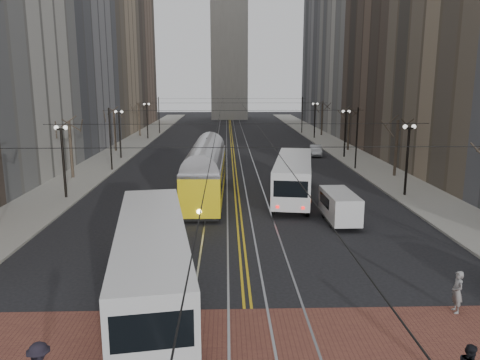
{
  "coord_description": "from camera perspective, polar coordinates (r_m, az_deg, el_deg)",
  "views": [
    {
      "loc": [
        -0.85,
        -18.72,
        9.15
      ],
      "look_at": [
        0.02,
        10.65,
        3.0
      ],
      "focal_mm": 35.0,
      "sensor_mm": 36.0,
      "label": 1
    }
  ],
  "objects": [
    {
      "name": "building_right_far",
      "position": [
        108.53,
        12.97,
        17.28
      ],
      "size": [
        16.0,
        20.0,
        40.0
      ],
      "primitive_type": "cube",
      "color": "slate",
      "rests_on": "ground"
    },
    {
      "name": "lamp_posts",
      "position": [
        47.9,
        -0.66,
        4.21
      ],
      "size": [
        27.6,
        57.2,
        5.6
      ],
      "color": "black",
      "rests_on": "ground"
    },
    {
      "name": "building_right_mid",
      "position": [
        70.32,
        21.36,
        17.46
      ],
      "size": [
        16.0,
        20.0,
        34.0
      ],
      "primitive_type": "cube",
      "color": "brown",
      "rests_on": "ground"
    },
    {
      "name": "cargo_van",
      "position": [
        31.63,
        12.04,
        -3.32
      ],
      "size": [
        1.89,
        4.69,
        2.06
      ],
      "primitive_type": "cube",
      "rotation": [
        0.0,
        0.0,
        0.02
      ],
      "color": "silver",
      "rests_on": "ground"
    },
    {
      "name": "sedan_grey",
      "position": [
        54.35,
        7.37,
        2.87
      ],
      "size": [
        1.94,
        4.64,
        1.57
      ],
      "primitive_type": "imported",
      "rotation": [
        0.0,
        0.0,
        0.02
      ],
      "color": "#474A4F",
      "rests_on": "ground"
    },
    {
      "name": "ground",
      "position": [
        20.86,
        0.84,
        -14.2
      ],
      "size": [
        260.0,
        260.0,
        0.0
      ],
      "primitive_type": "plane",
      "color": "black",
      "rests_on": "ground"
    },
    {
      "name": "pedestrian_b",
      "position": [
        21.23,
        24.96,
        -12.26
      ],
      "size": [
        0.44,
        0.65,
        1.75
      ],
      "primitive_type": "imported",
      "rotation": [
        0.0,
        0.0,
        4.68
      ],
      "color": "gray",
      "rests_on": "crosswalk_band"
    },
    {
      "name": "trolley_wires",
      "position": [
        53.83,
        -0.78,
        6.09
      ],
      "size": [
        25.96,
        120.0,
        6.6
      ],
      "color": "black",
      "rests_on": "ground"
    },
    {
      "name": "centre_lines",
      "position": [
        64.38,
        -0.92,
        3.66
      ],
      "size": [
        0.42,
        130.0,
        0.01
      ],
      "primitive_type": "cube",
      "color": "gold",
      "rests_on": "ground"
    },
    {
      "name": "rear_bus",
      "position": [
        37.58,
        6.53,
        0.17
      ],
      "size": [
        4.77,
        12.62,
        3.22
      ],
      "primitive_type": "cube",
      "rotation": [
        0.0,
        0.0,
        -0.17
      ],
      "color": "silver",
      "rests_on": "ground"
    },
    {
      "name": "sidewalk_right",
      "position": [
        66.29,
        12.19,
        3.69
      ],
      "size": [
        5.0,
        140.0,
        0.15
      ],
      "primitive_type": "cube",
      "color": "gray",
      "rests_on": "ground"
    },
    {
      "name": "streetcar",
      "position": [
        37.68,
        -4.17,
        0.48
      ],
      "size": [
        3.06,
        14.96,
        3.52
      ],
      "primitive_type": "cube",
      "rotation": [
        0.0,
        0.0,
        -0.02
      ],
      "color": "yellow",
      "rests_on": "ground"
    },
    {
      "name": "building_left_mid",
      "position": [
        69.7,
        -23.52,
        17.36
      ],
      "size": [
        16.0,
        20.0,
        34.0
      ],
      "primitive_type": "cube",
      "color": "slate",
      "rests_on": "ground"
    },
    {
      "name": "sedan_silver",
      "position": [
        60.28,
        9.2,
        3.59
      ],
      "size": [
        1.91,
        4.22,
        1.34
      ],
      "primitive_type": "imported",
      "rotation": [
        0.0,
        0.0,
        -0.12
      ],
      "color": "#AFB2B7",
      "rests_on": "ground"
    },
    {
      "name": "street_trees",
      "position": [
        54.35,
        -0.78,
        5.12
      ],
      "size": [
        31.68,
        53.28,
        5.6
      ],
      "color": "#382D23",
      "rests_on": "ground"
    },
    {
      "name": "sidewalk_left",
      "position": [
        65.9,
        -14.1,
        3.56
      ],
      "size": [
        5.0,
        140.0,
        0.15
      ],
      "primitive_type": "cube",
      "color": "gray",
      "rests_on": "ground"
    },
    {
      "name": "building_left_far",
      "position": [
        108.13,
        -15.57,
        17.17
      ],
      "size": [
        16.0,
        20.0,
        40.0
      ],
      "primitive_type": "cube",
      "color": "brown",
      "rests_on": "ground"
    },
    {
      "name": "crosswalk_band",
      "position": [
        17.35,
        1.45,
        -19.99
      ],
      "size": [
        25.0,
        6.0,
        0.01
      ],
      "primitive_type": "cube",
      "color": "brown",
      "rests_on": "ground"
    },
    {
      "name": "transit_bus",
      "position": [
        20.41,
        -10.65,
        -9.92
      ],
      "size": [
        4.79,
        13.57,
        3.32
      ],
      "primitive_type": "cube",
      "rotation": [
        0.0,
        0.0,
        0.16
      ],
      "color": "silver",
      "rests_on": "ground"
    },
    {
      "name": "streetcar_rails",
      "position": [
        64.38,
        -0.92,
        3.66
      ],
      "size": [
        4.8,
        130.0,
        0.02
      ],
      "primitive_type": "cube",
      "color": "gray",
      "rests_on": "ground"
    }
  ]
}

